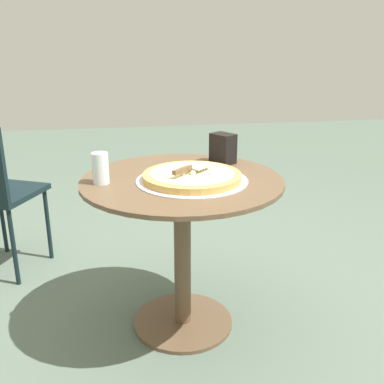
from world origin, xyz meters
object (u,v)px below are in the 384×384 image
object	(u,v)px
patio_table	(182,223)
napkin_dispenser	(223,148)
pizza_on_tray	(192,177)
pizza_server	(190,168)
drinking_cup	(100,168)

from	to	relation	value
patio_table	napkin_dispenser	world-z (taller)	napkin_dispenser
pizza_on_tray	pizza_server	size ratio (longest dim) A/B	2.50
drinking_cup	pizza_on_tray	bearing A→B (deg)	175.58
pizza_server	napkin_dispenser	bearing A→B (deg)	-127.32
patio_table	pizza_on_tray	distance (m)	0.22
napkin_dispenser	pizza_server	bearing A→B (deg)	-70.96
pizza_on_tray	patio_table	bearing A→B (deg)	-46.31
patio_table	drinking_cup	world-z (taller)	drinking_cup
pizza_on_tray	napkin_dispenser	bearing A→B (deg)	-126.86
patio_table	pizza_server	xyz separation A→B (m)	(-0.03, 0.05, 0.26)
drinking_cup	napkin_dispenser	xyz separation A→B (m)	(-0.56, -0.22, 0.01)
pizza_on_tray	napkin_dispenser	size ratio (longest dim) A/B	3.33
pizza_on_tray	napkin_dispenser	xyz separation A→B (m)	(-0.19, -0.25, 0.05)
pizza_server	drinking_cup	bearing A→B (deg)	-6.02
napkin_dispenser	patio_table	bearing A→B (deg)	-80.12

